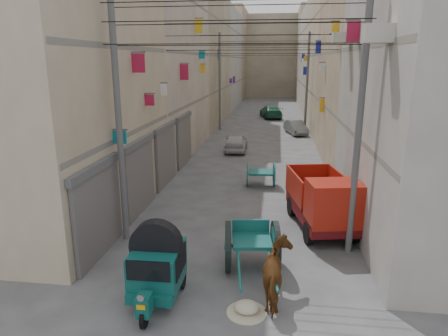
% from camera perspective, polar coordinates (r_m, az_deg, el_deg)
% --- Properties ---
extents(building_row_left, '(8.00, 62.00, 14.00)m').
position_cam_1_polar(building_row_left, '(40.95, -5.70, 15.95)').
color(building_row_left, '#C3B094').
rests_on(building_row_left, ground).
extents(building_row_right, '(8.00, 62.00, 14.00)m').
position_cam_1_polar(building_row_right, '(40.46, 17.82, 15.34)').
color(building_row_right, '#ACA7A1').
rests_on(building_row_right, ground).
extents(end_cap_building, '(22.00, 10.00, 13.00)m').
position_cam_1_polar(end_cap_building, '(71.77, 6.83, 15.52)').
color(end_cap_building, '#B2A38C').
rests_on(end_cap_building, ground).
extents(shutters_left, '(0.18, 14.40, 2.88)m').
position_cam_1_polar(shutters_left, '(17.47, -9.89, 0.72)').
color(shutters_left, '#4D4D52').
rests_on(shutters_left, ground).
extents(signboards, '(8.22, 40.52, 5.67)m').
position_cam_1_polar(signboards, '(27.54, 5.00, 10.15)').
color(signboards, gold).
rests_on(signboards, ground).
extents(ac_units, '(0.70, 6.55, 3.35)m').
position_cam_1_polar(ac_units, '(13.74, 18.89, 21.35)').
color(ac_units, '#B4AFA2').
rests_on(ac_units, ground).
extents(utility_poles, '(7.40, 22.20, 8.00)m').
position_cam_1_polar(utility_poles, '(22.86, 4.49, 10.61)').
color(utility_poles, '#535456').
rests_on(utility_poles, ground).
extents(overhead_cables, '(7.40, 22.52, 1.12)m').
position_cam_1_polar(overhead_cables, '(20.23, 4.21, 17.89)').
color(overhead_cables, black).
rests_on(overhead_cables, ground).
extents(auto_rickshaw, '(1.30, 2.25, 1.57)m').
position_cam_1_polar(auto_rickshaw, '(10.17, -9.54, -13.45)').
color(auto_rickshaw, black).
rests_on(auto_rickshaw, ground).
extents(tonga_cart, '(1.66, 3.30, 1.43)m').
position_cam_1_polar(tonga_cart, '(11.41, 3.98, -10.96)').
color(tonga_cart, black).
rests_on(tonga_cart, ground).
extents(mini_truck, '(2.35, 3.98, 2.10)m').
position_cam_1_polar(mini_truck, '(14.00, 14.16, -5.23)').
color(mini_truck, black).
rests_on(mini_truck, ground).
extents(second_cart, '(1.41, 1.26, 1.17)m').
position_cam_1_polar(second_cart, '(18.85, 5.26, -0.80)').
color(second_cart, '#13534E').
rests_on(second_cart, ground).
extents(feed_sack, '(0.60, 0.48, 0.30)m').
position_cam_1_polar(feed_sack, '(9.94, 3.27, -19.23)').
color(feed_sack, beige).
rests_on(feed_sack, ground).
extents(horse, '(0.89, 1.79, 1.48)m').
position_cam_1_polar(horse, '(10.09, 7.83, -14.85)').
color(horse, brown).
rests_on(horse, ground).
extents(distant_car_white, '(1.48, 3.46, 1.17)m').
position_cam_1_polar(distant_car_white, '(26.31, 1.74, 3.70)').
color(distant_car_white, '#BEBEBE').
rests_on(distant_car_white, ground).
extents(distant_car_grey, '(1.99, 3.54, 1.10)m').
position_cam_1_polar(distant_car_grey, '(33.06, 10.21, 5.75)').
color(distant_car_grey, '#5D6260').
rests_on(distant_car_grey, ground).
extents(distant_car_green, '(2.67, 4.76, 1.30)m').
position_cam_1_polar(distant_car_green, '(42.44, 6.71, 8.03)').
color(distant_car_green, '#205D44').
rests_on(distant_car_green, ground).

